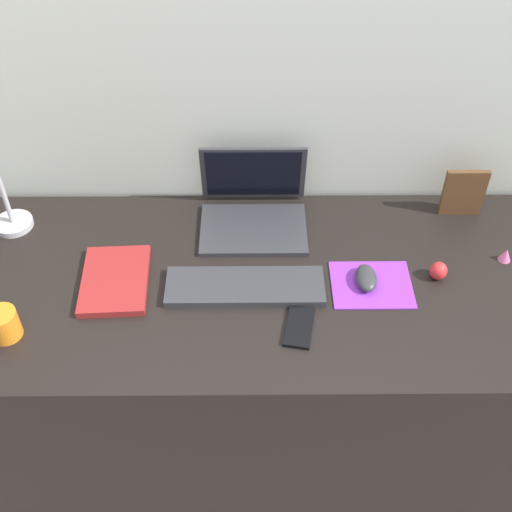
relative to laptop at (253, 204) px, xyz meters
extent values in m
plane|color=slate|center=(0.01, -0.25, -0.79)|extent=(6.00, 6.00, 0.00)
cube|color=beige|center=(0.01, 0.15, 0.02)|extent=(2.87, 0.05, 1.62)
cube|color=black|center=(0.01, -0.25, -0.42)|extent=(1.67, 0.71, 0.74)
cube|color=#333338|center=(0.00, -0.06, -0.05)|extent=(0.30, 0.21, 0.01)
cube|color=#333338|center=(0.00, 0.07, 0.06)|extent=(0.30, 0.05, 0.20)
cube|color=black|center=(0.00, 0.06, 0.06)|extent=(0.27, 0.04, 0.17)
cube|color=#333338|center=(-0.02, -0.28, -0.04)|extent=(0.41, 0.13, 0.02)
cube|color=purple|center=(0.31, -0.27, -0.05)|extent=(0.21, 0.17, 0.00)
ellipsoid|color=#333338|center=(0.29, -0.26, -0.03)|extent=(0.06, 0.10, 0.03)
cube|color=black|center=(0.11, -0.41, -0.05)|extent=(0.09, 0.14, 0.01)
cylinder|color=#B7B7BC|center=(-0.69, -0.03, -0.05)|extent=(0.11, 0.11, 0.02)
cylinder|color=#B7B7BC|center=(-0.69, -0.03, 0.10)|extent=(0.01, 0.01, 0.27)
cube|color=maroon|center=(-0.36, -0.25, -0.04)|extent=(0.18, 0.25, 0.02)
cube|color=brown|center=(0.60, 0.02, 0.02)|extent=(0.12, 0.02, 0.15)
cylinder|color=orange|center=(-0.60, -0.43, -0.02)|extent=(0.08, 0.08, 0.08)
cone|color=pink|center=(0.68, -0.18, -0.04)|extent=(0.03, 0.03, 0.04)
ellipsoid|color=red|center=(0.48, -0.24, -0.03)|extent=(0.05, 0.05, 0.05)
camera|label=1|loc=(0.00, -1.44, 1.19)|focal=46.00mm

